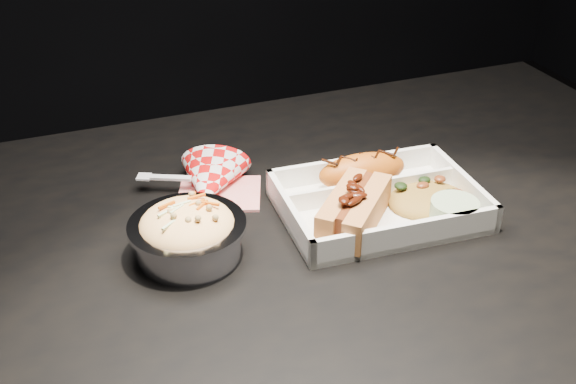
{
  "coord_description": "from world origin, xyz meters",
  "views": [
    {
      "loc": [
        -0.31,
        -0.69,
        1.26
      ],
      "look_at": [
        -0.04,
        0.01,
        0.81
      ],
      "focal_mm": 45.0,
      "sensor_mm": 36.0,
      "label": 1
    }
  ],
  "objects_px": {
    "foil_coleslaw_cup": "(188,232)",
    "napkin_fork": "(210,182)",
    "dining_table": "(321,286)",
    "food_tray": "(378,205)",
    "fried_pastry": "(362,171)",
    "hotdog": "(354,206)"
  },
  "relations": [
    {
      "from": "foil_coleslaw_cup",
      "to": "napkin_fork",
      "type": "relative_size",
      "value": 0.81
    },
    {
      "from": "food_tray",
      "to": "napkin_fork",
      "type": "distance_m",
      "value": 0.23
    },
    {
      "from": "dining_table",
      "to": "hotdog",
      "type": "relative_size",
      "value": 8.84
    },
    {
      "from": "fried_pastry",
      "to": "food_tray",
      "type": "bearing_deg",
      "value": -93.28
    },
    {
      "from": "dining_table",
      "to": "napkin_fork",
      "type": "height_order",
      "value": "napkin_fork"
    },
    {
      "from": "fried_pastry",
      "to": "foil_coleslaw_cup",
      "type": "relative_size",
      "value": 0.89
    },
    {
      "from": "dining_table",
      "to": "napkin_fork",
      "type": "distance_m",
      "value": 0.21
    },
    {
      "from": "dining_table",
      "to": "foil_coleslaw_cup",
      "type": "bearing_deg",
      "value": 177.69
    },
    {
      "from": "hotdog",
      "to": "foil_coleslaw_cup",
      "type": "bearing_deg",
      "value": 128.35
    },
    {
      "from": "food_tray",
      "to": "hotdog",
      "type": "bearing_deg",
      "value": -149.23
    },
    {
      "from": "hotdog",
      "to": "dining_table",
      "type": "bearing_deg",
      "value": 115.33
    },
    {
      "from": "fried_pastry",
      "to": "napkin_fork",
      "type": "xyz_separation_m",
      "value": [
        -0.19,
        0.07,
        -0.01
      ]
    },
    {
      "from": "dining_table",
      "to": "fried_pastry",
      "type": "xyz_separation_m",
      "value": [
        0.09,
        0.07,
        0.12
      ]
    },
    {
      "from": "fried_pastry",
      "to": "foil_coleslaw_cup",
      "type": "height_order",
      "value": "foil_coleslaw_cup"
    },
    {
      "from": "foil_coleslaw_cup",
      "to": "napkin_fork",
      "type": "xyz_separation_m",
      "value": [
        0.06,
        0.13,
        -0.02
      ]
    },
    {
      "from": "foil_coleslaw_cup",
      "to": "napkin_fork",
      "type": "height_order",
      "value": "foil_coleslaw_cup"
    },
    {
      "from": "foil_coleslaw_cup",
      "to": "dining_table",
      "type": "bearing_deg",
      "value": -2.31
    },
    {
      "from": "food_tray",
      "to": "foil_coleslaw_cup",
      "type": "height_order",
      "value": "foil_coleslaw_cup"
    },
    {
      "from": "fried_pastry",
      "to": "hotdog",
      "type": "relative_size",
      "value": 0.91
    },
    {
      "from": "foil_coleslaw_cup",
      "to": "napkin_fork",
      "type": "bearing_deg",
      "value": 64.33
    },
    {
      "from": "napkin_fork",
      "to": "fried_pastry",
      "type": "bearing_deg",
      "value": 4.87
    },
    {
      "from": "fried_pastry",
      "to": "foil_coleslaw_cup",
      "type": "distance_m",
      "value": 0.26
    }
  ]
}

